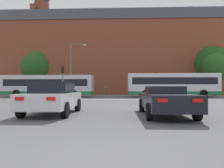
# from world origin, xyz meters

# --- Properties ---
(ground_plane) EXTENTS (400.00, 400.00, 0.00)m
(ground_plane) POSITION_xyz_m (0.00, 0.00, 0.00)
(ground_plane) COLOR #545456
(stop_line_strip) EXTENTS (9.56, 0.30, 0.01)m
(stop_line_strip) POSITION_xyz_m (0.00, 19.74, 0.00)
(stop_line_strip) COLOR silver
(stop_line_strip) RESTS_ON ground_plane
(far_pavement) EXTENTS (70.62, 2.50, 0.01)m
(far_pavement) POSITION_xyz_m (0.00, 33.40, 0.01)
(far_pavement) COLOR gray
(far_pavement) RESTS_ON ground_plane
(brick_civic_building) EXTENTS (44.28, 12.26, 22.58)m
(brick_civic_building) POSITION_xyz_m (-1.58, 42.21, 8.12)
(brick_civic_building) COLOR brown
(brick_civic_building) RESTS_ON ground_plane
(car_saloon_left) EXTENTS (2.01, 4.31, 1.44)m
(car_saloon_left) POSITION_xyz_m (-2.56, 6.31, 0.74)
(car_saloon_left) COLOR silver
(car_saloon_left) RESTS_ON ground_plane
(car_roadster_right) EXTENTS (1.93, 4.82, 1.25)m
(car_roadster_right) POSITION_xyz_m (2.40, 6.02, 0.66)
(car_roadster_right) COLOR black
(car_roadster_right) RESTS_ON ground_plane
(bus_crossing_lead) EXTENTS (11.86, 2.74, 3.14)m
(bus_crossing_lead) POSITION_xyz_m (7.41, 26.09, 1.69)
(bus_crossing_lead) COLOR silver
(bus_crossing_lead) RESTS_ON ground_plane
(bus_crossing_trailing) EXTENTS (12.19, 2.77, 2.92)m
(bus_crossing_trailing) POSITION_xyz_m (-9.42, 25.89, 1.56)
(bus_crossing_trailing) COLOR silver
(bus_crossing_trailing) RESTS_ON ground_plane
(traffic_light_near_left) EXTENTS (0.26, 0.31, 3.63)m
(traffic_light_near_left) POSITION_xyz_m (-5.83, 20.01, 2.47)
(traffic_light_near_left) COLOR slate
(traffic_light_near_left) RESTS_ON ground_plane
(traffic_light_far_right) EXTENTS (0.26, 0.31, 3.80)m
(traffic_light_far_right) POSITION_xyz_m (6.28, 32.57, 2.57)
(traffic_light_far_right) COLOR slate
(traffic_light_far_right) RESTS_ON ground_plane
(street_lamp_junction) EXTENTS (2.19, 0.36, 7.29)m
(street_lamp_junction) POSITION_xyz_m (-5.91, 25.77, 4.46)
(street_lamp_junction) COLOR slate
(street_lamp_junction) RESTS_ON ground_plane
(pedestrian_waiting) EXTENTS (0.41, 0.25, 1.61)m
(pedestrian_waiting) POSITION_xyz_m (-2.13, 34.25, 0.94)
(pedestrian_waiting) COLOR brown
(pedestrian_waiting) RESTS_ON ground_plane
(tree_by_building) EXTENTS (4.18, 4.18, 6.95)m
(tree_by_building) POSITION_xyz_m (15.93, 32.87, 4.74)
(tree_by_building) COLOR #4C3823
(tree_by_building) RESTS_ON ground_plane
(tree_kerbside) EXTENTS (5.86, 5.86, 8.36)m
(tree_kerbside) POSITION_xyz_m (-15.49, 37.48, 5.28)
(tree_kerbside) COLOR #4C3823
(tree_kerbside) RESTS_ON ground_plane
(tree_distant) EXTENTS (6.33, 6.33, 8.78)m
(tree_distant) POSITION_xyz_m (16.88, 36.33, 5.45)
(tree_distant) COLOR #4C3823
(tree_distant) RESTS_ON ground_plane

